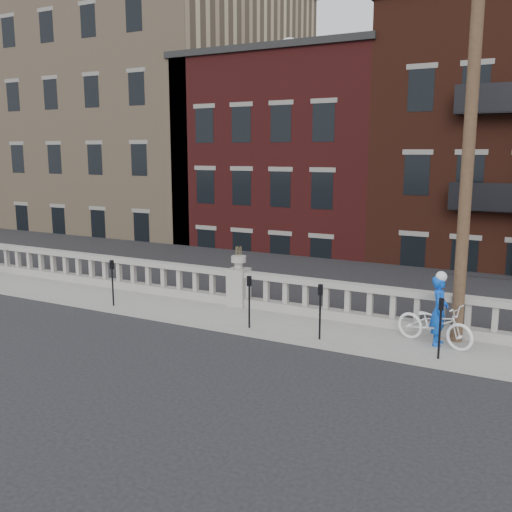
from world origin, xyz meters
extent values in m
plane|color=black|center=(0.00, 0.00, 0.00)|extent=(120.00, 120.00, 0.00)
cube|color=gray|center=(0.00, 3.00, 0.07)|extent=(32.00, 2.20, 0.15)
cube|color=gray|center=(0.00, 3.95, 0.28)|extent=(28.00, 0.34, 0.25)
cube|color=gray|center=(0.00, 3.95, 1.10)|extent=(28.00, 0.34, 0.16)
cube|color=gray|center=(0.00, 3.95, 0.70)|extent=(0.55, 0.55, 1.10)
cylinder|color=gray|center=(0.00, 3.95, 1.35)|extent=(0.24, 0.24, 0.20)
cylinder|color=gray|center=(0.00, 3.95, 1.53)|extent=(0.44, 0.44, 0.18)
cube|color=#605E59|center=(0.00, 4.30, -2.42)|extent=(36.00, 0.50, 5.15)
cube|color=black|center=(0.00, 25.95, -5.25)|extent=(80.00, 44.00, 0.50)
cube|color=#595651|center=(-2.00, 8.45, -3.00)|extent=(16.00, 7.00, 4.00)
cube|color=#8E775B|center=(-17.00, 20.95, 5.00)|extent=(18.00, 16.00, 20.00)
cube|color=#461414|center=(-4.00, 19.95, 2.00)|extent=(10.00, 14.00, 14.00)
cube|color=black|center=(-4.00, 19.95, 9.15)|extent=(10.30, 14.30, 0.30)
cube|color=#38180F|center=(6.00, 19.95, 2.75)|extent=(10.00, 14.00, 15.50)
cylinder|color=#422D1E|center=(6.20, 3.60, 5.15)|extent=(0.28, 0.28, 10.00)
cylinder|color=black|center=(-3.22, 2.15, 0.70)|extent=(0.05, 0.05, 1.10)
cube|color=black|center=(-3.22, 2.15, 1.38)|extent=(0.10, 0.08, 0.26)
cube|color=black|center=(-3.22, 2.10, 1.42)|extent=(0.06, 0.01, 0.08)
cylinder|color=black|center=(1.34, 2.15, 0.70)|extent=(0.05, 0.05, 1.10)
cube|color=black|center=(1.34, 2.15, 1.38)|extent=(0.10, 0.08, 0.26)
cube|color=black|center=(1.34, 2.10, 1.42)|extent=(0.06, 0.01, 0.08)
cylinder|color=black|center=(3.28, 2.15, 0.70)|extent=(0.05, 0.05, 1.10)
cube|color=black|center=(3.28, 2.15, 1.38)|extent=(0.10, 0.08, 0.26)
cube|color=black|center=(3.28, 2.10, 1.42)|extent=(0.06, 0.01, 0.08)
cylinder|color=black|center=(6.06, 2.15, 0.70)|extent=(0.05, 0.05, 1.10)
cube|color=black|center=(6.06, 2.15, 1.38)|extent=(0.10, 0.08, 0.26)
cube|color=black|center=(6.06, 2.10, 1.42)|extent=(0.06, 0.01, 0.08)
imported|color=white|center=(5.78, 3.08, 0.65)|extent=(2.01, 1.17, 1.00)
imported|color=blue|center=(5.86, 3.11, 0.97)|extent=(0.43, 0.62, 1.65)
camera|label=1|loc=(8.13, -10.18, 4.60)|focal=40.00mm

